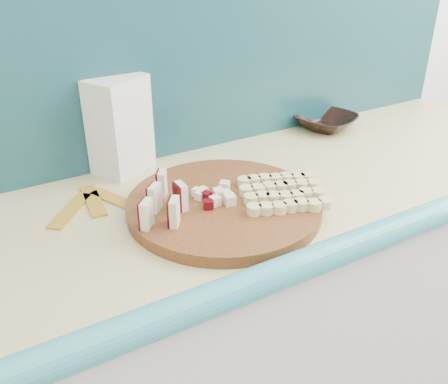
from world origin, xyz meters
name	(u,v)px	position (x,y,z in m)	size (l,w,h in m)	color
kitchen_counter	(187,357)	(0.10, 1.50, 0.46)	(2.20, 0.63, 0.91)	silver
backsplash	(124,68)	(0.10, 1.79, 1.16)	(2.20, 0.02, 0.50)	teal
cutting_board	(224,205)	(0.18, 1.45, 0.92)	(0.43, 0.43, 0.03)	#47250F
apple_wedges	(163,200)	(0.05, 1.46, 0.97)	(0.12, 0.17, 0.06)	beige
apple_chunks	(212,197)	(0.16, 1.45, 0.95)	(0.06, 0.07, 0.02)	beige
banana_slices	(282,192)	(0.30, 1.40, 0.95)	(0.22, 0.21, 0.02)	#CFC17E
brown_bowl	(326,122)	(0.70, 1.72, 0.93)	(0.18, 0.18, 0.04)	black
flour_bag	(120,125)	(0.07, 1.76, 1.03)	(0.14, 0.10, 0.24)	silver
banana_peel	(94,204)	(-0.06, 1.61, 0.91)	(0.21, 0.18, 0.01)	gold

